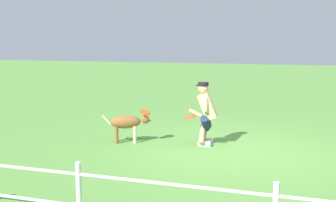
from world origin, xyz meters
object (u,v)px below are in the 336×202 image
Objects in this scene: dog at (128,123)px; frisbee_held at (189,117)px; frisbee_flying at (145,112)px; person at (206,111)px.

frisbee_held is at bearing -21.03° from dog.
frisbee_flying reaches higher than frisbee_held.
frisbee_flying is 0.95× the size of frisbee_held.
person is 1.28m from frisbee_flying.
dog is 4.22× the size of frisbee_flying.
person is 5.26× the size of frisbee_held.
frisbee_held is (0.29, 0.26, -0.09)m from person.
person is 5.52× the size of frisbee_flying.
frisbee_held is at bearing 38.35° from person.
frisbee_held is (-0.98, 0.09, -0.03)m from frisbee_flying.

